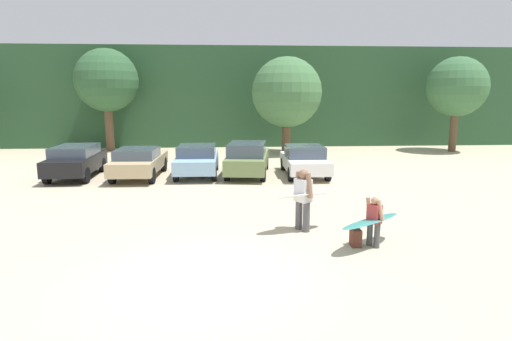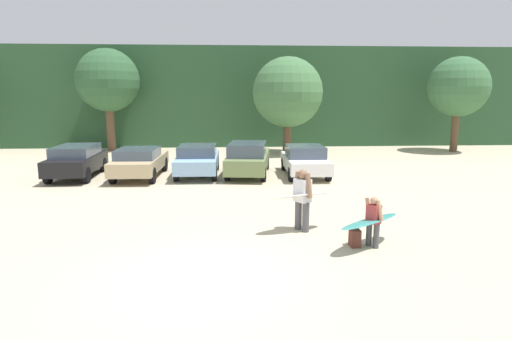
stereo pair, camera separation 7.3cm
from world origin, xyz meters
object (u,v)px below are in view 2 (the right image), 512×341
parked_car_tan (140,161)px  person_child (373,219)px  parked_car_sky_blue (198,159)px  parked_car_white (305,160)px  surfboard_white (301,196)px  person_adult (302,196)px  backpack_dropped (355,238)px  parked_car_black (77,160)px  surfboard_teal (370,221)px  parked_car_olive_green (248,158)px

parked_car_tan → person_child: bearing=-139.8°
parked_car_sky_blue → parked_car_white: (5.12, -0.31, -0.03)m
parked_car_white → surfboard_white: parked_car_white is taller
person_adult → backpack_dropped: (1.13, -1.35, -0.77)m
parked_car_white → parked_car_black: bearing=90.0°
backpack_dropped → parked_car_black: bearing=136.5°
surfboard_white → person_child: bearing=121.1°
person_child → parked_car_white: bearing=-124.1°
parked_car_white → person_adult: (-1.54, -8.28, 0.25)m
person_adult → surfboard_teal: bearing=101.8°
parked_car_white → surfboard_teal: bearing=-179.6°
surfboard_white → surfboard_teal: (1.52, -1.37, -0.35)m
parked_car_black → surfboard_white: 12.47m
parked_car_white → person_child: parked_car_white is taller
parked_car_olive_green → parked_car_tan: bearing=99.8°
parked_car_olive_green → surfboard_teal: (2.65, -9.90, -0.15)m
backpack_dropped → parked_car_sky_blue: bearing=115.4°
person_child → backpack_dropped: size_ratio=2.90×
parked_car_sky_blue → parked_car_white: size_ratio=1.03×
parked_car_sky_blue → person_adult: size_ratio=2.48×
parked_car_olive_green → person_child: bearing=-157.0°
surfboard_teal → parked_car_white: bearing=-127.5°
parked_car_black → backpack_dropped: (10.31, -9.78, -0.60)m
person_adult → backpack_dropped: bearing=95.6°
parked_car_black → parked_car_olive_green: bearing=-91.8°
parked_car_white → surfboard_white: bearing=170.1°
person_adult → backpack_dropped: 1.93m
person_adult → person_child: bearing=103.8°
parked_car_white → surfboard_teal: 9.70m
parked_car_black → backpack_dropped: size_ratio=9.68×
parked_car_olive_green → parked_car_black: bearing=97.8°
parked_car_tan → parked_car_sky_blue: bearing=-81.9°
parked_car_sky_blue → backpack_dropped: 11.02m
parked_car_black → parked_car_olive_green: size_ratio=0.88×
parked_car_tan → surfboard_white: (6.21, -8.32, 0.27)m
person_adult → parked_car_black: bearing=-76.8°
parked_car_tan → person_adult: size_ratio=2.62×
surfboard_teal → parked_car_sky_blue: bearing=-100.3°
person_adult → surfboard_white: person_adult is taller
surfboard_white → surfboard_teal: bearing=119.1°
person_child → surfboard_white: bearing=-74.4°
parked_car_olive_green → surfboard_teal: parked_car_olive_green is taller
parked_car_white → backpack_dropped: size_ratio=9.52×
parked_car_black → surfboard_white: size_ratio=2.11×
person_adult → surfboard_teal: 2.08m
parked_car_black → parked_car_white: (10.71, -0.15, -0.07)m
parked_car_sky_blue → parked_car_white: 5.13m
backpack_dropped → person_child: bearing=-7.5°
parked_car_tan → parked_car_white: 7.78m
surfboard_white → surfboard_teal: 2.08m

